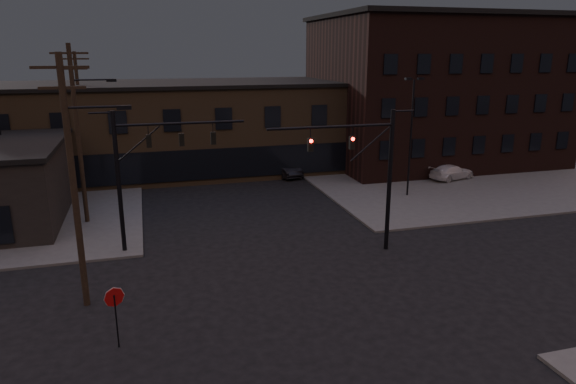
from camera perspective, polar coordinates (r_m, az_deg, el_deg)
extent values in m
plane|color=black|center=(24.24, 1.52, -11.66)|extent=(140.00, 140.00, 0.00)
cube|color=#474744|center=(52.40, 17.57, 2.61)|extent=(30.00, 30.00, 0.15)
cube|color=brown|center=(49.53, -8.19, 7.09)|extent=(40.00, 12.00, 8.00)
cube|color=black|center=(54.76, 15.87, 10.62)|extent=(22.00, 16.00, 14.00)
cylinder|color=black|center=(29.11, 11.21, 1.14)|extent=(0.24, 0.24, 8.00)
cylinder|color=black|center=(27.10, 4.88, 7.23)|extent=(7.00, 0.14, 0.14)
cube|color=#FF140C|center=(27.67, 7.11, 5.45)|extent=(0.28, 0.22, 0.70)
cube|color=#FF140C|center=(26.86, 2.50, 5.25)|extent=(0.28, 0.22, 0.70)
cylinder|color=black|center=(29.48, -18.28, 0.82)|extent=(0.24, 0.24, 8.00)
cylinder|color=black|center=(28.92, -11.84, 7.48)|extent=(7.00, 0.14, 0.14)
cube|color=black|center=(28.98, -15.20, 5.48)|extent=(0.28, 0.22, 0.70)
cube|color=black|center=(29.05, -11.74, 5.72)|extent=(0.28, 0.22, 0.70)
cube|color=black|center=(29.22, -8.30, 5.94)|extent=(0.28, 0.22, 0.70)
cylinder|color=black|center=(21.13, -18.51, -13.48)|extent=(0.06, 0.06, 2.20)
cylinder|color=maroon|center=(20.70, -18.75, -11.02)|extent=(0.72, 0.33, 0.76)
cylinder|color=black|center=(23.46, -22.72, 0.56)|extent=(0.28, 0.28, 11.00)
cube|color=black|center=(22.80, -24.01, 12.54)|extent=(2.20, 0.12, 0.12)
cube|color=black|center=(22.84, -23.79, 10.55)|extent=(1.80, 0.12, 0.12)
cube|color=black|center=(22.72, -17.76, 8.93)|extent=(0.60, 0.25, 0.18)
cylinder|color=black|center=(35.22, -22.28, 5.64)|extent=(0.28, 0.28, 11.50)
cube|color=black|center=(34.83, -23.16, 14.01)|extent=(2.20, 0.12, 0.12)
cube|color=black|center=(34.84, -23.02, 12.70)|extent=(1.80, 0.12, 0.12)
cube|color=black|center=(34.68, -19.03, 11.65)|extent=(0.60, 0.25, 0.18)
cylinder|color=black|center=(47.19, -21.99, 7.57)|extent=(0.28, 0.28, 11.00)
cube|color=black|center=(46.87, -22.61, 13.50)|extent=(2.20, 0.12, 0.12)
cube|color=black|center=(46.89, -22.51, 12.53)|extent=(1.80, 0.12, 0.12)
cylinder|color=black|center=(40.24, 13.46, 5.65)|extent=(0.14, 0.14, 9.00)
cube|color=black|center=(39.51, 13.23, 12.14)|extent=(0.50, 0.28, 0.18)
cube|color=black|center=(40.00, 14.52, 12.10)|extent=(0.50, 0.28, 0.18)
cylinder|color=black|center=(47.54, 16.92, 6.85)|extent=(0.14, 0.14, 9.00)
cube|color=black|center=(46.86, 16.83, 12.35)|extent=(0.50, 0.28, 0.18)
cube|color=black|center=(47.40, 17.88, 12.30)|extent=(0.50, 0.28, 0.18)
imported|color=black|center=(49.52, 10.06, 3.32)|extent=(4.34, 2.12, 1.43)
imported|color=silver|center=(47.18, 17.74, 2.13)|extent=(4.68, 2.87, 1.27)
imported|color=black|center=(46.77, -0.57, 2.76)|extent=(2.70, 5.05, 1.58)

